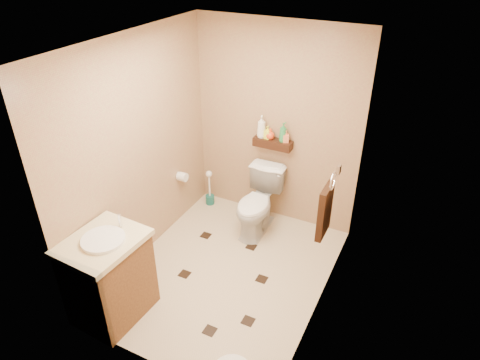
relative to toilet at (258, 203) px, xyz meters
The scene contains 18 objects.
ground 0.92m from the toilet, 88.43° to the right, with size 2.50×2.50×0.00m, color #CBB394.
wall_back 0.92m from the toilet, 86.87° to the left, with size 2.00×0.04×2.40m, color tan.
wall_front 2.24m from the toilet, 89.37° to the right, with size 2.00×0.04×2.40m, color tan.
wall_left 1.52m from the toilet, 139.59° to the right, with size 0.04×2.50×2.40m, color tan.
wall_right 1.55m from the toilet, 39.13° to the right, with size 0.04×2.50×2.40m, color tan.
ceiling 2.18m from the toilet, 88.43° to the right, with size 2.00×2.50×0.02m, color white.
wall_shelf 0.72m from the toilet, 86.13° to the left, with size 0.46×0.14×0.10m, color #371C0F.
floor_accents 0.99m from the toilet, 86.06° to the right, with size 1.12×1.36×0.01m.
toilet is the anchor object (origin of this frame).
vanity 1.91m from the toilet, 110.79° to the right, with size 0.62×0.74×1.00m.
toilet_brush 0.86m from the toilet, 163.38° to the left, with size 0.11×0.11×0.50m.
towel_ring 1.24m from the toilet, 31.87° to the right, with size 0.12×0.30×0.76m.
toilet_paper 0.96m from the toilet, 168.78° to the right, with size 0.12×0.11×0.12m.
bottle_a 0.90m from the toilet, 110.17° to the left, with size 0.10×0.10×0.27m, color white.
bottle_b 0.84m from the toilet, 97.60° to the left, with size 0.07×0.07×0.15m, color #F1F433.
bottle_c 0.83m from the toilet, 92.04° to the left, with size 0.10×0.10×0.13m, color #F1451C.
bottle_d 0.88m from the toilet, 67.04° to the left, with size 0.09×0.09×0.23m, color #2C8445.
bottle_e 0.85m from the toilet, 62.13° to the left, with size 0.07×0.07×0.15m, color #F78452.
Camera 1 is at (1.65, -3.01, 3.18)m, focal length 32.00 mm.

